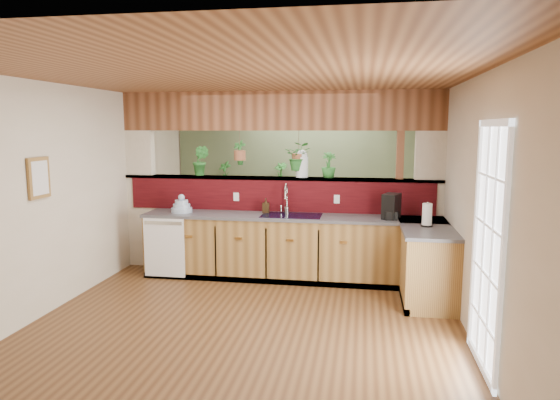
% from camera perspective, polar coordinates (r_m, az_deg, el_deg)
% --- Properties ---
extents(ground, '(4.60, 7.00, 0.01)m').
position_cam_1_polar(ground, '(6.18, -2.37, -11.52)').
color(ground, '#55351A').
rests_on(ground, ground).
extents(ceiling, '(4.60, 7.00, 0.01)m').
position_cam_1_polar(ceiling, '(5.84, -2.53, 13.26)').
color(ceiling, brown).
rests_on(ceiling, ground).
extents(wall_back, '(4.60, 0.02, 2.60)m').
position_cam_1_polar(wall_back, '(9.30, 2.04, 3.39)').
color(wall_back, beige).
rests_on(wall_back, ground).
extents(wall_front, '(4.60, 0.02, 2.60)m').
position_cam_1_polar(wall_front, '(2.62, -18.76, -9.76)').
color(wall_front, beige).
rests_on(wall_front, ground).
extents(wall_left, '(0.02, 7.00, 2.60)m').
position_cam_1_polar(wall_left, '(6.73, -21.97, 0.91)').
color(wall_left, beige).
rests_on(wall_left, ground).
extents(wall_right, '(0.02, 7.00, 2.60)m').
position_cam_1_polar(wall_right, '(5.84, 20.19, -0.03)').
color(wall_right, beige).
rests_on(wall_right, ground).
extents(pass_through_partition, '(4.60, 0.21, 2.60)m').
position_cam_1_polar(pass_through_partition, '(7.19, 0.02, 1.07)').
color(pass_through_partition, beige).
rests_on(pass_through_partition, ground).
extents(pass_through_ledge, '(4.60, 0.21, 0.04)m').
position_cam_1_polar(pass_through_ledge, '(7.18, -0.21, 2.50)').
color(pass_through_ledge, brown).
rests_on(pass_through_ledge, ground).
extents(header_beam, '(4.60, 0.15, 0.55)m').
position_cam_1_polar(header_beam, '(7.15, -0.21, 10.14)').
color(header_beam, brown).
rests_on(header_beam, ground).
extents(sage_backwall, '(4.55, 0.02, 2.55)m').
position_cam_1_polar(sage_backwall, '(9.28, 2.02, 3.37)').
color(sage_backwall, '#576947').
rests_on(sage_backwall, ground).
extents(countertop, '(4.14, 1.52, 0.90)m').
position_cam_1_polar(countertop, '(6.77, 6.13, -5.82)').
color(countertop, brown).
rests_on(countertop, ground).
extents(dishwasher, '(0.58, 0.03, 0.82)m').
position_cam_1_polar(dishwasher, '(7.09, -13.10, -5.29)').
color(dishwasher, white).
rests_on(dishwasher, ground).
extents(navy_sink, '(0.82, 0.50, 0.18)m').
position_cam_1_polar(navy_sink, '(6.85, 1.32, -2.42)').
color(navy_sink, black).
rests_on(navy_sink, countertop).
extents(french_door, '(0.06, 1.02, 2.16)m').
position_cam_1_polar(french_door, '(4.63, 22.60, -5.37)').
color(french_door, white).
rests_on(french_door, ground).
extents(framed_print, '(0.04, 0.35, 0.45)m').
position_cam_1_polar(framed_print, '(6.03, -25.83, 2.29)').
color(framed_print, brown).
rests_on(framed_print, wall_left).
extents(faucet, '(0.19, 0.19, 0.43)m').
position_cam_1_polar(faucet, '(6.97, 0.70, 0.34)').
color(faucet, '#B7B7B2').
rests_on(faucet, countertop).
extents(dish_stack, '(0.30, 0.30, 0.26)m').
position_cam_1_polar(dish_stack, '(7.21, -11.18, -0.75)').
color(dish_stack, '#A0B4CF').
rests_on(dish_stack, countertop).
extents(soap_dispenser, '(0.10, 0.11, 0.21)m').
position_cam_1_polar(soap_dispenser, '(7.03, -1.63, -0.63)').
color(soap_dispenser, '#362613').
rests_on(soap_dispenser, countertop).
extents(coffee_maker, '(0.18, 0.30, 0.33)m').
position_cam_1_polar(coffee_maker, '(6.72, 12.61, -0.82)').
color(coffee_maker, black).
rests_on(coffee_maker, countertop).
extents(paper_towel, '(0.14, 0.14, 0.30)m').
position_cam_1_polar(paper_towel, '(6.31, 16.45, -1.69)').
color(paper_towel, black).
rests_on(paper_towel, countertop).
extents(glass_jar, '(0.18, 0.18, 0.39)m').
position_cam_1_polar(glass_jar, '(7.11, 2.53, 4.18)').
color(glass_jar, silver).
rests_on(glass_jar, pass_through_ledge).
extents(ledge_plant_left, '(0.26, 0.22, 0.44)m').
position_cam_1_polar(ledge_plant_left, '(7.44, -9.04, 4.46)').
color(ledge_plant_left, '#246525').
rests_on(ledge_plant_left, pass_through_ledge).
extents(ledge_plant_right, '(0.25, 0.25, 0.36)m').
position_cam_1_polar(ledge_plant_right, '(7.07, 5.58, 4.00)').
color(ledge_plant_right, '#246525').
rests_on(ledge_plant_right, pass_through_ledge).
extents(hanging_plant_a, '(0.21, 0.17, 0.47)m').
position_cam_1_polar(hanging_plant_a, '(7.26, -4.63, 6.29)').
color(hanging_plant_a, brown).
rests_on(hanging_plant_a, header_beam).
extents(hanging_plant_b, '(0.37, 0.32, 0.52)m').
position_cam_1_polar(hanging_plant_b, '(7.10, 2.15, 6.41)').
color(hanging_plant_b, brown).
rests_on(hanging_plant_b, header_beam).
extents(shelving_console, '(1.57, 0.83, 1.02)m').
position_cam_1_polar(shelving_console, '(9.30, -3.01, -1.60)').
color(shelving_console, black).
rests_on(shelving_console, ground).
extents(shelf_plant_a, '(0.29, 0.26, 0.47)m').
position_cam_1_polar(shelf_plant_a, '(9.33, -6.28, 3.00)').
color(shelf_plant_a, '#246525').
rests_on(shelf_plant_a, shelving_console).
extents(shelf_plant_b, '(0.32, 0.32, 0.45)m').
position_cam_1_polar(shelf_plant_b, '(9.10, 0.05, 2.87)').
color(shelf_plant_b, '#246525').
rests_on(shelf_plant_b, shelving_console).
extents(floor_plant, '(0.77, 0.67, 0.82)m').
position_cam_1_polar(floor_plant, '(8.15, 5.01, -3.68)').
color(floor_plant, '#246525').
rests_on(floor_plant, ground).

